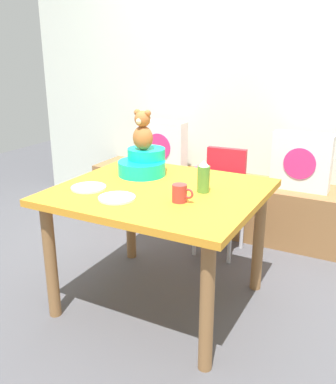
# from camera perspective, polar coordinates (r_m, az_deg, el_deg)

# --- Properties ---
(ground_plane) EXTENTS (8.00, 8.00, 0.00)m
(ground_plane) POSITION_cam_1_polar(r_m,az_deg,el_deg) (2.78, -0.99, -14.20)
(ground_plane) COLOR #4C4C51
(back_wall) EXTENTS (4.40, 0.10, 2.60)m
(back_wall) POSITION_cam_1_polar(r_m,az_deg,el_deg) (3.75, 10.63, 15.21)
(back_wall) COLOR silver
(back_wall) RESTS_ON ground_plane
(window_bench) EXTENTS (2.60, 0.44, 0.46)m
(window_bench) POSITION_cam_1_polar(r_m,az_deg,el_deg) (3.72, 8.39, -1.63)
(window_bench) COLOR olive
(window_bench) RESTS_ON ground_plane
(pillow_floral_left) EXTENTS (0.44, 0.15, 0.44)m
(pillow_floral_left) POSITION_cam_1_polar(r_m,az_deg,el_deg) (3.83, -0.80, 6.20)
(pillow_floral_left) COLOR white
(pillow_floral_left) RESTS_ON window_bench
(pillow_floral_right) EXTENTS (0.44, 0.15, 0.44)m
(pillow_floral_right) POSITION_cam_1_polar(r_m,az_deg,el_deg) (3.43, 17.33, 3.87)
(pillow_floral_right) COLOR white
(pillow_floral_right) RESTS_ON window_bench
(book_stack) EXTENTS (0.20, 0.14, 0.06)m
(book_stack) POSITION_cam_1_polar(r_m,az_deg,el_deg) (3.72, 5.06, 2.76)
(book_stack) COLOR #6D3B5F
(book_stack) RESTS_ON window_bench
(dining_table) EXTENTS (1.14, 1.02, 0.74)m
(dining_table) POSITION_cam_1_polar(r_m,az_deg,el_deg) (2.49, -1.07, -1.83)
(dining_table) COLOR orange
(dining_table) RESTS_ON ground_plane
(highchair) EXTENTS (0.34, 0.47, 0.79)m
(highchair) POSITION_cam_1_polar(r_m,az_deg,el_deg) (3.21, 7.05, 0.65)
(highchair) COLOR red
(highchair) RESTS_ON ground_plane
(infant_seat_teal) EXTENTS (0.30, 0.33, 0.16)m
(infant_seat_teal) POSITION_cam_1_polar(r_m,az_deg,el_deg) (2.73, -3.30, 3.84)
(infant_seat_teal) COLOR #0FCBA4
(infant_seat_teal) RESTS_ON dining_table
(teddy_bear) EXTENTS (0.13, 0.12, 0.25)m
(teddy_bear) POSITION_cam_1_polar(r_m,az_deg,el_deg) (2.68, -3.39, 8.10)
(teddy_bear) COLOR #A86432
(teddy_bear) RESTS_ON infant_seat_teal
(ketchup_bottle) EXTENTS (0.07, 0.07, 0.18)m
(ketchup_bottle) POSITION_cam_1_polar(r_m,az_deg,el_deg) (2.38, 4.75, 1.99)
(ketchup_bottle) COLOR #4C8C33
(ketchup_bottle) RESTS_ON dining_table
(coffee_mug) EXTENTS (0.12, 0.08, 0.09)m
(coffee_mug) POSITION_cam_1_polar(r_m,az_deg,el_deg) (2.24, 1.61, -0.15)
(coffee_mug) COLOR #9E332D
(coffee_mug) RESTS_ON dining_table
(dinner_plate_near) EXTENTS (0.20, 0.20, 0.01)m
(dinner_plate_near) POSITION_cam_1_polar(r_m,az_deg,el_deg) (2.31, -6.82, -0.77)
(dinner_plate_near) COLOR white
(dinner_plate_near) RESTS_ON dining_table
(dinner_plate_far) EXTENTS (0.20, 0.20, 0.01)m
(dinner_plate_far) POSITION_cam_1_polar(r_m,az_deg,el_deg) (2.50, -10.52, 0.58)
(dinner_plate_far) COLOR white
(dinner_plate_far) RESTS_ON dining_table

